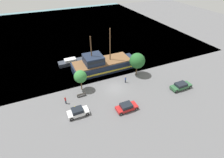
{
  "coord_description": "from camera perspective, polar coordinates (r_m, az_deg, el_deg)",
  "views": [
    {
      "loc": [
        -13.58,
        -28.51,
        24.36
      ],
      "look_at": [
        0.18,
        2.0,
        1.2
      ],
      "focal_mm": 28.0,
      "sensor_mm": 36.0,
      "label": 1
    }
  ],
  "objects": [
    {
      "name": "ground_plane",
      "position": [
        39.88,
        0.95,
        -2.97
      ],
      "size": [
        160.0,
        160.0,
        0.0
      ],
      "primitive_type": "plane",
      "color": "#5B5B5E"
    },
    {
      "name": "water_surface",
      "position": [
        77.68,
        -13.46,
        15.5
      ],
      "size": [
        80.0,
        80.0,
        0.0
      ],
      "primitive_type": "plane",
      "color": "slate",
      "rests_on": "ground"
    },
    {
      "name": "pirate_ship",
      "position": [
        45.67,
        -3.51,
        4.82
      ],
      "size": [
        16.62,
        5.89,
        10.83
      ],
      "color": "#192338",
      "rests_on": "water_surface"
    },
    {
      "name": "moored_boat_dockside",
      "position": [
        50.06,
        -12.85,
        5.5
      ],
      "size": [
        7.73,
        2.26,
        1.69
      ],
      "color": "#2D333D",
      "rests_on": "water_surface"
    },
    {
      "name": "parked_car_curb_front",
      "position": [
        42.27,
        21.58,
        -2.09
      ],
      "size": [
        4.91,
        1.94,
        1.47
      ],
      "color": "#2D5B38",
      "rests_on": "ground_plane"
    },
    {
      "name": "parked_car_curb_mid",
      "position": [
        33.75,
        -11.07,
        -10.51
      ],
      "size": [
        3.94,
        1.93,
        1.56
      ],
      "color": "white",
      "rests_on": "ground_plane"
    },
    {
      "name": "parked_car_curb_rear",
      "position": [
        34.27,
        4.75,
        -9.09
      ],
      "size": [
        4.23,
        1.95,
        1.46
      ],
      "color": "#B21E1E",
      "rests_on": "ground_plane"
    },
    {
      "name": "fire_hydrant",
      "position": [
        35.22,
        -11.98,
        -9.12
      ],
      "size": [
        0.42,
        0.25,
        0.76
      ],
      "color": "yellow",
      "rests_on": "ground_plane"
    },
    {
      "name": "bench_promenade_east",
      "position": [
        37.91,
        -9.99,
        -5.06
      ],
      "size": [
        1.86,
        0.45,
        0.85
      ],
      "color": "#4C4742",
      "rests_on": "ground_plane"
    },
    {
      "name": "pedestrian_walking_near",
      "position": [
        36.59,
        -14.95,
        -6.71
      ],
      "size": [
        0.32,
        0.32,
        1.69
      ],
      "color": "#232838",
      "rests_on": "ground_plane"
    },
    {
      "name": "pedestrian_walking_far",
      "position": [
        41.29,
        4.41,
        -0.18
      ],
      "size": [
        0.32,
        0.32,
        1.63
      ],
      "color": "#232838",
      "rests_on": "ground_plane"
    },
    {
      "name": "tree_row_east",
      "position": [
        38.06,
        -10.29,
        0.76
      ],
      "size": [
        2.8,
        2.8,
        4.88
      ],
      "color": "brown",
      "rests_on": "ground_plane"
    },
    {
      "name": "tree_row_mideast",
      "position": [
        43.01,
        8.22,
        5.9
      ],
      "size": [
        3.8,
        3.8,
        5.81
      ],
      "color": "brown",
      "rests_on": "ground_plane"
    }
  ]
}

